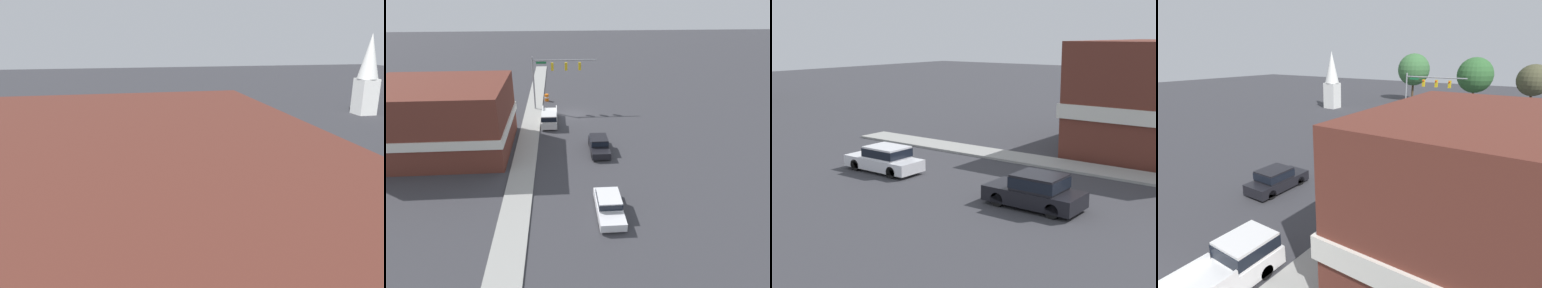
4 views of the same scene
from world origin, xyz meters
TOP-DOWN VIEW (x-y plane):
  - car_lead at (-2.15, 11.07)m, footprint 1.95×4.51m
  - car_second_ahead at (-1.61, 21.21)m, footprint 1.93×4.64m
  - church_steeple at (-19.46, 40.67)m, footprint 2.47×2.47m

SIDE VIEW (x-z plane):
  - car_second_ahead at x=-1.61m, z-range 0.03..1.53m
  - car_lead at x=-2.15m, z-range 0.03..1.62m
  - church_steeple at x=-19.46m, z-range 0.23..10.11m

